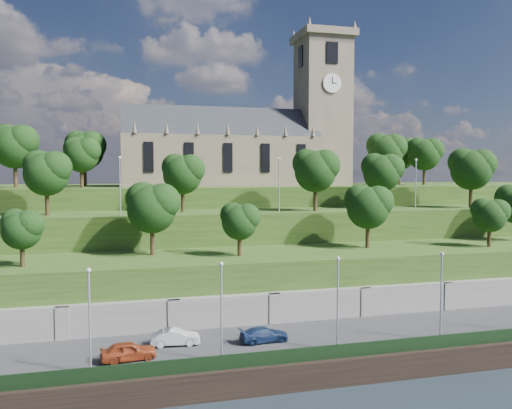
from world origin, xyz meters
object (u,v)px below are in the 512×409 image
object	(u,v)px
church	(249,141)
car_right	(264,334)
car_left	(128,351)
car_middle	(175,337)

from	to	relation	value
church	car_right	distance (m)	45.28
car_left	car_right	xyz separation A→B (m)	(11.77, 1.57, -0.11)
church	car_middle	size ratio (longest dim) A/B	9.06
car_left	car_middle	size ratio (longest dim) A/B	1.04
church	car_left	world-z (taller)	church
car_left	car_middle	distance (m)	4.77
car_left	car_middle	bearing A→B (deg)	-63.30
church	car_middle	distance (m)	46.41
car_middle	car_right	world-z (taller)	car_middle
car_left	church	bearing A→B (deg)	-32.47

